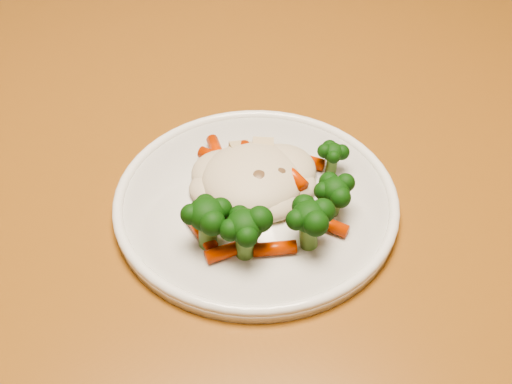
% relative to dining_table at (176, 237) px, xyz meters
% --- Properties ---
extents(dining_table, '(1.41, 1.06, 0.75)m').
position_rel_dining_table_xyz_m(dining_table, '(0.00, 0.00, 0.00)').
color(dining_table, '#975C23').
rests_on(dining_table, ground).
extents(plate, '(0.27, 0.27, 0.01)m').
position_rel_dining_table_xyz_m(plate, '(0.08, -0.06, 0.10)').
color(plate, white).
rests_on(plate, dining_table).
extents(meal, '(0.17, 0.18, 0.05)m').
position_rel_dining_table_xyz_m(meal, '(0.08, -0.07, 0.12)').
color(meal, beige).
rests_on(meal, plate).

